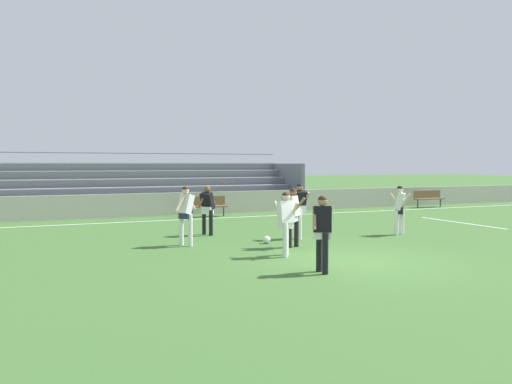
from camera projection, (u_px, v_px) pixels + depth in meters
ground_plane at (354, 261)px, 12.09m from camera, size 160.00×160.00×0.00m
field_line_sideline at (214, 218)px, 21.71m from camera, size 44.00×0.12×0.01m
field_line_penalty_mark at (461, 223)px, 20.07m from camera, size 0.12×4.40×0.01m
sideline_wall at (201, 203)px, 23.49m from camera, size 48.00×0.16×1.03m
bleacher_stand at (126, 186)px, 24.75m from camera, size 17.82×4.00×2.93m
bench_near_bin at (206, 204)px, 22.35m from camera, size 1.80×0.40×0.90m
bench_far_right at (428, 197)px, 27.28m from camera, size 1.80×0.40×0.90m
player_dark_deep_cover at (300, 206)px, 15.76m from camera, size 0.46×0.57×1.72m
player_white_wide_right at (293, 212)px, 14.11m from camera, size 0.50×0.70×1.66m
player_white_challenging at (186, 210)px, 14.38m from camera, size 0.72×0.52×1.70m
player_dark_on_ball at (207, 206)px, 16.54m from camera, size 0.76×0.54×1.62m
player_white_trailing_run at (286, 218)px, 12.76m from camera, size 0.45×0.62×1.63m
player_white_dropping_back at (400, 206)px, 16.61m from camera, size 0.52×0.69×1.62m
player_dark_overlapping at (322, 227)px, 10.77m from camera, size 0.61×0.43×1.66m
soccer_ball at (267, 240)px, 14.83m from camera, size 0.22×0.22×0.22m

